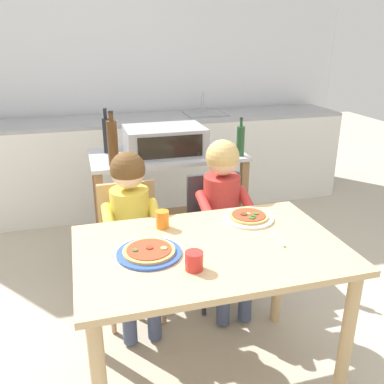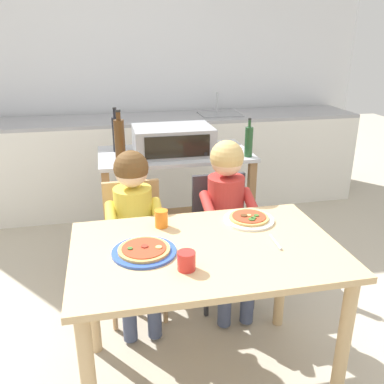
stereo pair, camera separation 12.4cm
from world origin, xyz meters
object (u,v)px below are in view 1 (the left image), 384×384
object	(u,v)px
toaster_oven	(165,141)
dining_chair_right	(217,229)
kitchen_island_cart	(167,190)
dining_chair_left	(131,241)
dining_table	(210,269)
child_in_red_shirt	(224,206)
bottle_slim_sauce	(241,140)
bottle_clear_vinegar	(107,135)
pizza_plate_white	(249,217)
pizza_plate_blue_rimmed	(149,252)
drinking_cup_red	(194,261)
bottle_dark_olive_oil	(113,143)
child_in_yellow_shirt	(132,220)
drinking_cup_orange	(162,219)
serving_spoon	(278,239)

from	to	relation	value
toaster_oven	dining_chair_right	world-z (taller)	toaster_oven
kitchen_island_cart	dining_chair_left	xyz separation A→B (m)	(-0.35, -0.55, -0.09)
kitchen_island_cart	dining_table	bearing A→B (deg)	-93.49
toaster_oven	child_in_red_shirt	xyz separation A→B (m)	(0.22, -0.63, -0.26)
bottle_slim_sauce	bottle_clear_vinegar	xyz separation A→B (m)	(-0.88, 0.32, 0.02)
dining_chair_right	dining_table	bearing A→B (deg)	-111.93
toaster_oven	pizza_plate_white	world-z (taller)	toaster_oven
pizza_plate_blue_rimmed	drinking_cup_red	xyz separation A→B (m)	(0.15, -0.17, 0.03)
dining_chair_right	pizza_plate_white	distance (m)	0.55
bottle_dark_olive_oil	bottle_clear_vinegar	xyz separation A→B (m)	(-0.01, 0.32, -0.02)
bottle_slim_sauce	pizza_plate_white	world-z (taller)	bottle_slim_sauce
toaster_oven	pizza_plate_blue_rimmed	world-z (taller)	toaster_oven
kitchen_island_cart	bottle_dark_olive_oil	world-z (taller)	bottle_dark_olive_oil
kitchen_island_cart	child_in_yellow_shirt	xyz separation A→B (m)	(-0.35, -0.67, 0.10)
bottle_slim_sauce	bottle_dark_olive_oil	bearing A→B (deg)	-179.88
dining_table	drinking_cup_orange	world-z (taller)	drinking_cup_orange
child_in_yellow_shirt	pizza_plate_white	bearing A→B (deg)	-31.53
kitchen_island_cart	dining_chair_left	world-z (taller)	kitchen_island_cart
serving_spoon	drinking_cup_orange	bearing A→B (deg)	149.95
child_in_yellow_shirt	serving_spoon	distance (m)	0.84
toaster_oven	child_in_red_shirt	distance (m)	0.71
bottle_dark_olive_oil	child_in_yellow_shirt	world-z (taller)	bottle_dark_olive_oil
dining_chair_right	pizza_plate_blue_rimmed	xyz separation A→B (m)	(-0.56, -0.69, 0.29)
dining_table	child_in_red_shirt	world-z (taller)	child_in_red_shirt
bottle_clear_vinegar	serving_spoon	world-z (taller)	bottle_clear_vinegar
bottle_clear_vinegar	bottle_slim_sauce	bearing A→B (deg)	-20.14
bottle_dark_olive_oil	child_in_yellow_shirt	xyz separation A→B (m)	(0.04, -0.46, -0.33)
dining_chair_right	pizza_plate_white	bearing A→B (deg)	-90.00
dining_table	child_in_red_shirt	xyz separation A→B (m)	(0.28, 0.58, 0.05)
dining_table	kitchen_island_cart	bearing A→B (deg)	86.51
dining_table	drinking_cup_orange	bearing A→B (deg)	123.87
dining_chair_right	child_in_yellow_shirt	bearing A→B (deg)	-166.75
pizza_plate_white	drinking_cup_orange	bearing A→B (deg)	176.61
drinking_cup_orange	serving_spoon	distance (m)	0.56
bottle_slim_sauce	drinking_cup_orange	distance (m)	1.07
dining_chair_right	pizza_plate_white	world-z (taller)	dining_chair_right
bottle_slim_sauce	dining_chair_right	world-z (taller)	bottle_slim_sauce
child_in_red_shirt	pizza_plate_blue_rimmed	distance (m)	0.80
dining_table	serving_spoon	distance (m)	0.34
bottle_dark_olive_oil	drinking_cup_red	world-z (taller)	bottle_dark_olive_oil
bottle_slim_sauce	dining_table	world-z (taller)	bottle_slim_sauce
bottle_slim_sauce	dining_chair_left	size ratio (longest dim) A/B	0.33
bottle_slim_sauce	dining_chair_left	world-z (taller)	bottle_slim_sauce
kitchen_island_cart	bottle_slim_sauce	size ratio (longest dim) A/B	4.06
bottle_clear_vinegar	drinking_cup_orange	bearing A→B (deg)	-81.68
dining_chair_left	child_in_red_shirt	world-z (taller)	child_in_red_shirt
bottle_dark_olive_oil	child_in_red_shirt	distance (m)	0.81
dining_chair_left	bottle_clear_vinegar	bearing A→B (deg)	94.22
dining_chair_left	dining_chair_right	world-z (taller)	same
toaster_oven	pizza_plate_blue_rimmed	xyz separation A→B (m)	(-0.33, -1.20, -0.18)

